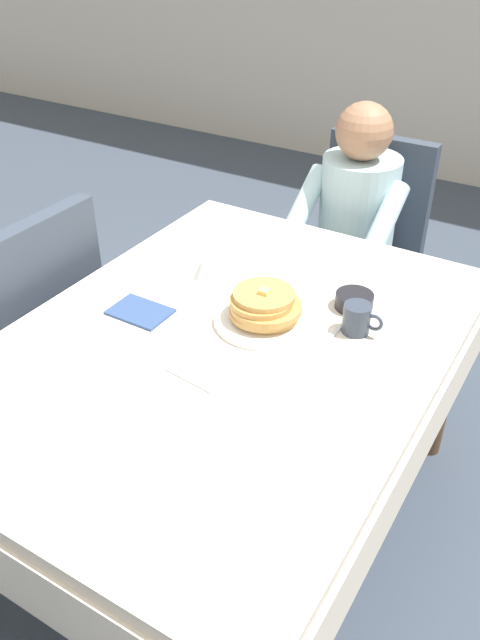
{
  "coord_description": "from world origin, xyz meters",
  "views": [
    {
      "loc": [
        0.77,
        -1.19,
        1.76
      ],
      "look_at": [
        0.02,
        0.04,
        0.79
      ],
      "focal_mm": 36.54,
      "sensor_mm": 36.0,
      "label": 1
    }
  ],
  "objects_px": {
    "breakfast_stack": "(264,306)",
    "spoon_near_edge": "(188,379)",
    "syrup_pitcher": "(205,267)",
    "cup_coffee": "(357,319)",
    "plate_breakfast": "(264,320)",
    "knife_right_of_plate": "(322,346)",
    "bowl_butter": "(354,301)",
    "fork_left_of_plate": "(203,306)",
    "chair_diner": "(365,237)",
    "diner_person": "(353,221)",
    "dining_table_main": "(226,366)",
    "chair_left_side": "(34,321)"
  },
  "relations": [
    {
      "from": "breakfast_stack",
      "to": "spoon_near_edge",
      "type": "xyz_separation_m",
      "value": [
        -0.03,
        -0.32,
        -0.05
      ]
    },
    {
      "from": "breakfast_stack",
      "to": "syrup_pitcher",
      "type": "height_order",
      "value": "breakfast_stack"
    },
    {
      "from": "breakfast_stack",
      "to": "cup_coffee",
      "type": "distance_m",
      "value": 0.25
    },
    {
      "from": "plate_breakfast",
      "to": "knife_right_of_plate",
      "type": "height_order",
      "value": "plate_breakfast"
    },
    {
      "from": "plate_breakfast",
      "to": "bowl_butter",
      "type": "distance_m",
      "value": 0.27
    },
    {
      "from": "syrup_pitcher",
      "to": "spoon_near_edge",
      "type": "relative_size",
      "value": 0.53
    },
    {
      "from": "fork_left_of_plate",
      "to": "plate_breakfast",
      "type": "bearing_deg",
      "value": -80.4
    },
    {
      "from": "chair_diner",
      "to": "diner_person",
      "type": "bearing_deg",
      "value": 90.0
    },
    {
      "from": "knife_right_of_plate",
      "to": "bowl_butter",
      "type": "bearing_deg",
      "value": 2.84
    },
    {
      "from": "diner_person",
      "to": "fork_left_of_plate",
      "type": "height_order",
      "value": "diner_person"
    },
    {
      "from": "breakfast_stack",
      "to": "knife_right_of_plate",
      "type": "relative_size",
      "value": 1.0
    },
    {
      "from": "chair_diner",
      "to": "cup_coffee",
      "type": "distance_m",
      "value": 1.04
    },
    {
      "from": "dining_table_main",
      "to": "syrup_pitcher",
      "type": "xyz_separation_m",
      "value": [
        -0.23,
        0.25,
        0.13
      ]
    },
    {
      "from": "plate_breakfast",
      "to": "bowl_butter",
      "type": "relative_size",
      "value": 2.55
    },
    {
      "from": "chair_diner",
      "to": "cup_coffee",
      "type": "xyz_separation_m",
      "value": [
        0.34,
        -0.95,
        0.25
      ]
    },
    {
      "from": "dining_table_main",
      "to": "chair_diner",
      "type": "xyz_separation_m",
      "value": [
        -0.05,
        1.17,
        -0.12
      ]
    },
    {
      "from": "diner_person",
      "to": "cup_coffee",
      "type": "relative_size",
      "value": 9.91
    },
    {
      "from": "syrup_pitcher",
      "to": "diner_person",
      "type": "bearing_deg",
      "value": 77.02
    },
    {
      "from": "chair_diner",
      "to": "breakfast_stack",
      "type": "bearing_deg",
      "value": 95.62
    },
    {
      "from": "plate_breakfast",
      "to": "syrup_pitcher",
      "type": "distance_m",
      "value": 0.3
    },
    {
      "from": "diner_person",
      "to": "cup_coffee",
      "type": "distance_m",
      "value": 0.87
    },
    {
      "from": "breakfast_stack",
      "to": "bowl_butter",
      "type": "xyz_separation_m",
      "value": [
        0.18,
        0.2,
        -0.03
      ]
    },
    {
      "from": "chair_diner",
      "to": "fork_left_of_plate",
      "type": "bearing_deg",
      "value": 85.23
    },
    {
      "from": "breakfast_stack",
      "to": "knife_right_of_plate",
      "type": "bearing_deg",
      "value": -5.84
    },
    {
      "from": "chair_diner",
      "to": "breakfast_stack",
      "type": "distance_m",
      "value": 1.08
    },
    {
      "from": "syrup_pitcher",
      "to": "bowl_butter",
      "type": "bearing_deg",
      "value": 9.96
    },
    {
      "from": "bowl_butter",
      "to": "syrup_pitcher",
      "type": "height_order",
      "value": "syrup_pitcher"
    },
    {
      "from": "dining_table_main",
      "to": "syrup_pitcher",
      "type": "distance_m",
      "value": 0.36
    },
    {
      "from": "knife_right_of_plate",
      "to": "syrup_pitcher",
      "type": "bearing_deg",
      "value": 74.66
    },
    {
      "from": "plate_breakfast",
      "to": "cup_coffee",
      "type": "relative_size",
      "value": 2.48
    },
    {
      "from": "cup_coffee",
      "to": "syrup_pitcher",
      "type": "distance_m",
      "value": 0.52
    },
    {
      "from": "bowl_butter",
      "to": "syrup_pitcher",
      "type": "relative_size",
      "value": 1.38
    },
    {
      "from": "chair_diner",
      "to": "spoon_near_edge",
      "type": "distance_m",
      "value": 1.38
    },
    {
      "from": "chair_diner",
      "to": "bowl_butter",
      "type": "xyz_separation_m",
      "value": [
        0.29,
        -0.84,
        0.23
      ]
    },
    {
      "from": "chair_diner",
      "to": "knife_right_of_plate",
      "type": "height_order",
      "value": "chair_diner"
    },
    {
      "from": "breakfast_stack",
      "to": "bowl_butter",
      "type": "height_order",
      "value": "breakfast_stack"
    },
    {
      "from": "spoon_near_edge",
      "to": "diner_person",
      "type": "bearing_deg",
      "value": 99.92
    },
    {
      "from": "chair_left_side",
      "to": "bowl_butter",
      "type": "xyz_separation_m",
      "value": [
        1.0,
        0.33,
        0.23
      ]
    },
    {
      "from": "plate_breakfast",
      "to": "knife_right_of_plate",
      "type": "relative_size",
      "value": 1.4
    },
    {
      "from": "spoon_near_edge",
      "to": "dining_table_main",
      "type": "bearing_deg",
      "value": 101.12
    },
    {
      "from": "bowl_butter",
      "to": "diner_person",
      "type": "bearing_deg",
      "value": 112.64
    },
    {
      "from": "syrup_pitcher",
      "to": "knife_right_of_plate",
      "type": "relative_size",
      "value": 0.4
    },
    {
      "from": "bowl_butter",
      "to": "spoon_near_edge",
      "type": "height_order",
      "value": "bowl_butter"
    },
    {
      "from": "diner_person",
      "to": "bowl_butter",
      "type": "xyz_separation_m",
      "value": [
        0.29,
        -0.69,
        0.09
      ]
    },
    {
      "from": "chair_diner",
      "to": "fork_left_of_plate",
      "type": "xyz_separation_m",
      "value": [
        -0.09,
        -1.06,
        0.21
      ]
    },
    {
      "from": "diner_person",
      "to": "spoon_near_edge",
      "type": "height_order",
      "value": "diner_person"
    },
    {
      "from": "cup_coffee",
      "to": "fork_left_of_plate",
      "type": "bearing_deg",
      "value": -165.45
    },
    {
      "from": "cup_coffee",
      "to": "knife_right_of_plate",
      "type": "xyz_separation_m",
      "value": [
        -0.05,
        -0.11,
        -0.04
      ]
    },
    {
      "from": "chair_left_side",
      "to": "spoon_near_edge",
      "type": "height_order",
      "value": "chair_left_side"
    },
    {
      "from": "diner_person",
      "to": "knife_right_of_plate",
      "type": "height_order",
      "value": "diner_person"
    }
  ]
}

